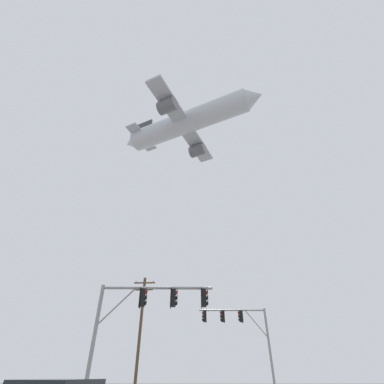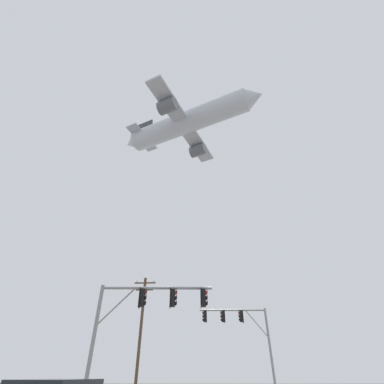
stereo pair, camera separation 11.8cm
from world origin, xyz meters
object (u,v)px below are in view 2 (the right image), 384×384
(airplane, at_px, (187,123))
(signal_pole_far, at_px, (241,327))
(signal_pole_near, at_px, (145,310))
(utility_pole, at_px, (141,328))

(airplane, bearing_deg, signal_pole_far, -20.26)
(signal_pole_near, relative_size, utility_pole, 0.61)
(utility_pole, distance_m, airplane, 28.54)
(airplane, bearing_deg, signal_pole_near, -95.13)
(signal_pole_near, relative_size, airplane, 0.28)
(signal_pole_far, xyz_separation_m, utility_pole, (-9.34, 2.03, 0.22))
(signal_pole_far, relative_size, utility_pole, 0.66)
(signal_pole_near, height_order, utility_pole, utility_pole)
(utility_pole, bearing_deg, signal_pole_far, -12.25)
(utility_pole, relative_size, airplane, 0.46)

